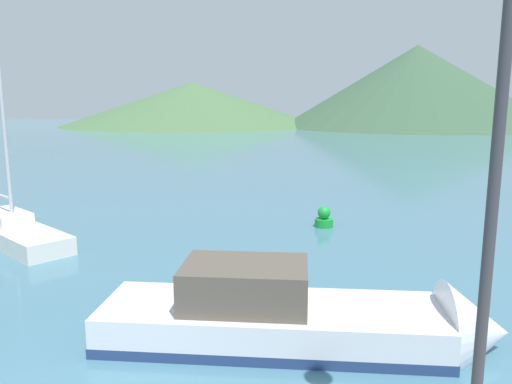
% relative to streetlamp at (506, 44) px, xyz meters
% --- Properties ---
extents(streetlamp, '(0.48, 0.48, 6.18)m').
position_rel_streetlamp_xyz_m(streetlamp, '(0.00, 0.00, 0.00)').
color(streetlamp, '#38383D').
rests_on(streetlamp, dock).
extents(motorboat_near, '(7.85, 2.39, 2.16)m').
position_rel_streetlamp_xyz_m(motorboat_near, '(-1.93, 3.90, -4.71)').
color(motorboat_near, silver).
rests_on(motorboat_near, ground_plane).
extents(sailboat_inner, '(6.50, 5.17, 8.38)m').
position_rel_streetlamp_xyz_m(sailboat_inner, '(-12.44, 9.91, -4.75)').
color(sailboat_inner, white).
rests_on(sailboat_inner, ground_plane).
extents(buoy_marker, '(0.68, 0.68, 0.78)m').
position_rel_streetlamp_xyz_m(buoy_marker, '(-1.77, 13.19, -4.85)').
color(buoy_marker, green).
rests_on(buoy_marker, ground_plane).
extents(hill_west, '(50.74, 50.74, 8.42)m').
position_rel_streetlamp_xyz_m(hill_west, '(-28.77, 92.47, -0.96)').
color(hill_west, '#476B42').
rests_on(hill_west, ground_plane).
extents(hill_central, '(49.64, 49.64, 14.84)m').
position_rel_streetlamp_xyz_m(hill_central, '(13.91, 92.29, 2.25)').
color(hill_central, '#38563D').
rests_on(hill_central, ground_plane).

